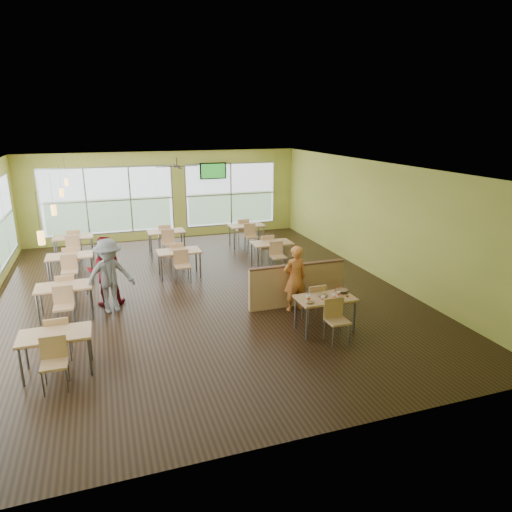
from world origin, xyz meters
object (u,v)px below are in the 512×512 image
at_px(half_wall_divider, 297,284).
at_px(man_plaid, 295,278).
at_px(food_basket, 342,291).
at_px(main_table, 325,303).

height_order(half_wall_divider, man_plaid, man_plaid).
distance_m(half_wall_divider, food_basket, 1.42).
bearing_deg(food_basket, half_wall_divider, 109.10).
height_order(main_table, food_basket, main_table).
bearing_deg(half_wall_divider, food_basket, -70.90).
bearing_deg(half_wall_divider, main_table, -90.00).
height_order(main_table, man_plaid, man_plaid).
bearing_deg(main_table, man_plaid, 98.15).
bearing_deg(man_plaid, half_wall_divider, -128.49).
xyz_separation_m(main_table, food_basket, (0.46, 0.13, 0.15)).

